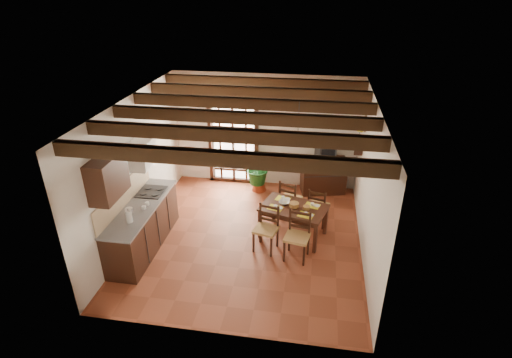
% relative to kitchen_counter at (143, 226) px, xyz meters
% --- Properties ---
extents(ground_plane, '(5.00, 5.00, 0.00)m').
position_rel_kitchen_counter_xyz_m(ground_plane, '(1.96, 0.60, -0.47)').
color(ground_plane, brown).
extents(room_shell, '(4.52, 5.02, 2.81)m').
position_rel_kitchen_counter_xyz_m(room_shell, '(1.96, 0.60, 1.34)').
color(room_shell, silver).
rests_on(room_shell, ground_plane).
extents(ceiling_beams, '(4.50, 4.34, 0.20)m').
position_rel_kitchen_counter_xyz_m(ceiling_beams, '(1.96, 0.60, 2.22)').
color(ceiling_beams, black).
rests_on(ceiling_beams, room_shell).
extents(french_door, '(1.26, 0.11, 2.32)m').
position_rel_kitchen_counter_xyz_m(french_door, '(1.16, 3.05, 0.70)').
color(french_door, white).
rests_on(french_door, ground_plane).
extents(kitchen_counter, '(0.64, 2.25, 1.38)m').
position_rel_kitchen_counter_xyz_m(kitchen_counter, '(0.00, 0.00, 0.00)').
color(kitchen_counter, black).
rests_on(kitchen_counter, ground_plane).
extents(upper_cabinet, '(0.35, 0.80, 0.70)m').
position_rel_kitchen_counter_xyz_m(upper_cabinet, '(-0.12, -0.70, 1.38)').
color(upper_cabinet, black).
rests_on(upper_cabinet, room_shell).
extents(range_hood, '(0.38, 0.60, 0.54)m').
position_rel_kitchen_counter_xyz_m(range_hood, '(-0.09, 0.55, 1.26)').
color(range_hood, white).
rests_on(range_hood, room_shell).
extents(counter_items, '(0.50, 1.43, 0.25)m').
position_rel_kitchen_counter_xyz_m(counter_items, '(0.00, 0.09, 0.49)').
color(counter_items, black).
rests_on(counter_items, kitchen_counter).
extents(dining_table, '(1.44, 1.13, 0.69)m').
position_rel_kitchen_counter_xyz_m(dining_table, '(2.85, 0.81, 0.12)').
color(dining_table, '#391C12').
rests_on(dining_table, ground_plane).
extents(chair_near_left, '(0.51, 0.49, 0.92)m').
position_rel_kitchen_counter_xyz_m(chair_near_left, '(2.36, 0.28, -0.19)').
color(chair_near_left, tan).
rests_on(chair_near_left, ground_plane).
extents(chair_near_right, '(0.50, 0.49, 0.95)m').
position_rel_kitchen_counter_xyz_m(chair_near_right, '(2.97, 0.11, -0.18)').
color(chair_near_right, tan).
rests_on(chair_near_right, ground_plane).
extents(chair_far_left, '(0.54, 0.53, 0.92)m').
position_rel_kitchen_counter_xyz_m(chair_far_left, '(2.73, 1.52, -0.19)').
color(chair_far_left, tan).
rests_on(chair_far_left, ground_plane).
extents(chair_far_right, '(0.50, 0.48, 0.87)m').
position_rel_kitchen_counter_xyz_m(chair_far_right, '(3.33, 1.34, -0.20)').
color(chair_far_right, tan).
rests_on(chair_far_right, ground_plane).
extents(table_setting, '(0.92, 0.61, 0.09)m').
position_rel_kitchen_counter_xyz_m(table_setting, '(2.85, 0.81, 0.18)').
color(table_setting, yellow).
rests_on(table_setting, dining_table).
extents(table_bowl, '(0.24, 0.24, 0.05)m').
position_rel_kitchen_counter_xyz_m(table_bowl, '(2.65, 0.92, 0.24)').
color(table_bowl, white).
rests_on(table_bowl, dining_table).
extents(sideboard, '(1.14, 0.71, 0.90)m').
position_rel_kitchen_counter_xyz_m(sideboard, '(3.43, 2.83, -0.03)').
color(sideboard, black).
rests_on(sideboard, ground_plane).
extents(crt_tv, '(0.52, 0.50, 0.36)m').
position_rel_kitchen_counter_xyz_m(crt_tv, '(3.43, 2.82, 0.61)').
color(crt_tv, black).
rests_on(crt_tv, sideboard).
extents(fuse_box, '(0.25, 0.03, 0.32)m').
position_rel_kitchen_counter_xyz_m(fuse_box, '(3.46, 3.08, 1.28)').
color(fuse_box, white).
rests_on(fuse_box, room_shell).
extents(plant_pot, '(0.36, 0.36, 0.22)m').
position_rel_kitchen_counter_xyz_m(plant_pot, '(1.87, 2.66, -0.36)').
color(plant_pot, maroon).
rests_on(plant_pot, ground_plane).
extents(potted_plant, '(2.30, 2.07, 2.22)m').
position_rel_kitchen_counter_xyz_m(potted_plant, '(1.87, 2.66, 0.10)').
color(potted_plant, '#144C19').
rests_on(potted_plant, ground_plane).
extents(wall_shelf, '(0.20, 0.42, 0.20)m').
position_rel_kitchen_counter_xyz_m(wall_shelf, '(4.10, 2.20, 1.04)').
color(wall_shelf, black).
rests_on(wall_shelf, room_shell).
extents(shelf_vase, '(0.15, 0.15, 0.15)m').
position_rel_kitchen_counter_xyz_m(shelf_vase, '(4.10, 2.20, 1.18)').
color(shelf_vase, '#B2BFB2').
rests_on(shelf_vase, wall_shelf).
extents(shelf_flowers, '(0.14, 0.14, 0.36)m').
position_rel_kitchen_counter_xyz_m(shelf_flowers, '(4.10, 2.20, 1.38)').
color(shelf_flowers, yellow).
rests_on(shelf_flowers, shelf_vase).
extents(framed_picture, '(0.03, 0.32, 0.32)m').
position_rel_kitchen_counter_xyz_m(framed_picture, '(4.18, 2.20, 1.58)').
color(framed_picture, brown).
rests_on(framed_picture, room_shell).
extents(pendant_lamp, '(0.36, 0.36, 0.84)m').
position_rel_kitchen_counter_xyz_m(pendant_lamp, '(2.85, 0.91, 1.60)').
color(pendant_lamp, black).
rests_on(pendant_lamp, room_shell).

